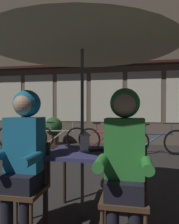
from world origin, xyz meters
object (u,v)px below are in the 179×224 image
(bicycle_second, at_px, (60,138))
(bicycle_third, at_px, (107,140))
(bicycle_nearest, at_px, (21,137))
(cafe_table, at_px, (82,160))
(chair_right, at_px, (125,189))
(person_right_hooded, at_px, (124,151))
(person_left_hooded, at_px, (23,147))
(chair_left, at_px, (26,182))
(book, at_px, (95,149))
(potted_plant, at_px, (53,128))
(lantern, at_px, (85,140))
(patio_umbrella, at_px, (82,32))
(bicycle_fourth, at_px, (156,141))

(bicycle_second, relative_size, bicycle_third, 1.00)
(bicycle_nearest, relative_size, bicycle_third, 1.00)
(cafe_table, height_order, chair_right, chair_right)
(person_right_hooded, bearing_deg, bicycle_nearest, 128.39)
(person_left_hooded, relative_size, bicycle_third, 0.84)
(chair_left, distance_m, book, 0.80)
(chair_left, bearing_deg, bicycle_nearest, 119.61)
(bicycle_third, height_order, potted_plant, potted_plant)
(chair_right, bearing_deg, book, 127.82)
(person_left_hooded, distance_m, person_right_hooded, 0.96)
(person_left_hooded, bearing_deg, potted_plant, 107.86)
(cafe_table, distance_m, person_left_hooded, 0.67)
(bicycle_nearest, bearing_deg, book, -51.11)
(cafe_table, height_order, person_left_hooded, person_left_hooded)
(lantern, xyz_separation_m, person_right_hooded, (0.45, -0.44, -0.01))
(patio_umbrella, bearing_deg, potted_plant, 114.67)
(person_left_hooded, bearing_deg, lantern, 40.87)
(chair_right, xyz_separation_m, bicycle_fourth, (0.67, 3.92, -0.14))
(patio_umbrella, relative_size, bicycle_second, 1.38)
(chair_right, distance_m, person_right_hooded, 0.36)
(book, bearing_deg, cafe_table, -171.40)
(bicycle_nearest, distance_m, bicycle_third, 2.64)
(lantern, distance_m, bicycle_nearest, 4.69)
(bicycle_fourth, bearing_deg, patio_umbrella, -107.99)
(person_right_hooded, relative_size, bicycle_third, 0.84)
(chair_left, bearing_deg, person_left_hooded, -90.00)
(book, bearing_deg, chair_right, -77.44)
(chair_left, relative_size, bicycle_nearest, 0.52)
(chair_left, height_order, book, chair_left)
(chair_left, bearing_deg, bicycle_third, 85.49)
(person_left_hooded, xyz_separation_m, bicycle_third, (0.31, 4.03, -0.50))
(potted_plant, bearing_deg, bicycle_nearest, -133.33)
(chair_left, relative_size, person_right_hooded, 0.62)
(person_right_hooded, xyz_separation_m, bicycle_second, (-2.06, 4.18, -0.50))
(bicycle_fourth, bearing_deg, bicycle_third, 177.65)
(bicycle_nearest, bearing_deg, bicycle_second, 1.71)
(cafe_table, relative_size, person_left_hooded, 0.53)
(patio_umbrella, relative_size, bicycle_nearest, 1.37)
(bicycle_nearest, relative_size, potted_plant, 1.83)
(lantern, xyz_separation_m, bicycle_second, (-1.61, 3.74, -0.51))
(patio_umbrella, relative_size, lantern, 10.00)
(patio_umbrella, height_order, bicycle_third, patio_umbrella)
(lantern, xyz_separation_m, book, (0.10, 0.07, -0.11))
(bicycle_fourth, bearing_deg, chair_right, -99.75)
(chair_right, height_order, person_left_hooded, person_left_hooded)
(chair_right, bearing_deg, bicycle_third, 99.24)
(person_right_hooded, height_order, book, person_right_hooded)
(cafe_table, height_order, potted_plant, potted_plant)
(lantern, bearing_deg, chair_left, -143.00)
(bicycle_second, bearing_deg, bicycle_fourth, -4.21)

